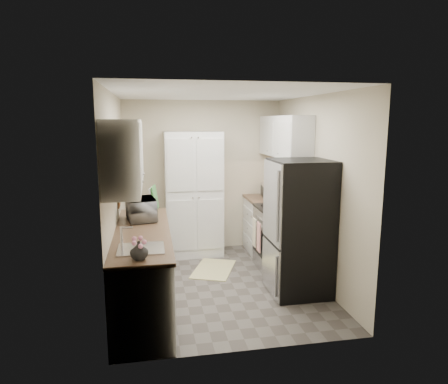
{
  "coord_description": "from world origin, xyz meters",
  "views": [
    {
      "loc": [
        -0.88,
        -4.99,
        2.17
      ],
      "look_at": [
        0.08,
        0.15,
        1.23
      ],
      "focal_mm": 32.0,
      "sensor_mm": 36.0,
      "label": 1
    }
  ],
  "objects_px": {
    "electric_range": "(281,238)",
    "wine_bottle": "(136,202)",
    "toaster_oven": "(271,191)",
    "pantry_cabinet": "(194,194)",
    "refrigerator": "(299,228)",
    "microwave": "(142,209)"
  },
  "relations": [
    {
      "from": "wine_bottle",
      "to": "toaster_oven",
      "type": "bearing_deg",
      "value": 18.44
    },
    {
      "from": "electric_range",
      "to": "microwave",
      "type": "height_order",
      "value": "microwave"
    },
    {
      "from": "wine_bottle",
      "to": "microwave",
      "type": "bearing_deg",
      "value": -79.03
    },
    {
      "from": "pantry_cabinet",
      "to": "microwave",
      "type": "relative_size",
      "value": 4.0
    },
    {
      "from": "microwave",
      "to": "pantry_cabinet",
      "type": "bearing_deg",
      "value": -43.0
    },
    {
      "from": "electric_range",
      "to": "toaster_oven",
      "type": "distance_m",
      "value": 1.0
    },
    {
      "from": "pantry_cabinet",
      "to": "electric_range",
      "type": "xyz_separation_m",
      "value": [
        1.17,
        -0.93,
        -0.52
      ]
    },
    {
      "from": "electric_range",
      "to": "toaster_oven",
      "type": "xyz_separation_m",
      "value": [
        0.1,
        0.82,
        0.55
      ]
    },
    {
      "from": "refrigerator",
      "to": "wine_bottle",
      "type": "bearing_deg",
      "value": 155.95
    },
    {
      "from": "pantry_cabinet",
      "to": "refrigerator",
      "type": "height_order",
      "value": "pantry_cabinet"
    },
    {
      "from": "electric_range",
      "to": "microwave",
      "type": "relative_size",
      "value": 2.26
    },
    {
      "from": "refrigerator",
      "to": "microwave",
      "type": "relative_size",
      "value": 3.4
    },
    {
      "from": "electric_range",
      "to": "wine_bottle",
      "type": "bearing_deg",
      "value": 177.14
    },
    {
      "from": "microwave",
      "to": "toaster_oven",
      "type": "bearing_deg",
      "value": -71.44
    },
    {
      "from": "electric_range",
      "to": "refrigerator",
      "type": "relative_size",
      "value": 0.66
    },
    {
      "from": "refrigerator",
      "to": "toaster_oven",
      "type": "xyz_separation_m",
      "value": [
        0.13,
        1.62,
        0.18
      ]
    },
    {
      "from": "refrigerator",
      "to": "pantry_cabinet",
      "type": "bearing_deg",
      "value": 123.46
    },
    {
      "from": "refrigerator",
      "to": "wine_bottle",
      "type": "relative_size",
      "value": 5.51
    },
    {
      "from": "refrigerator",
      "to": "microwave",
      "type": "xyz_separation_m",
      "value": [
        -1.94,
        0.48,
        0.21
      ]
    },
    {
      "from": "electric_range",
      "to": "toaster_oven",
      "type": "relative_size",
      "value": 2.9
    },
    {
      "from": "toaster_oven",
      "to": "pantry_cabinet",
      "type": "bearing_deg",
      "value": -176.41
    },
    {
      "from": "electric_range",
      "to": "wine_bottle",
      "type": "xyz_separation_m",
      "value": [
        -2.06,
        0.1,
        0.6
      ]
    }
  ]
}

